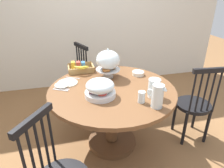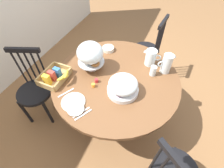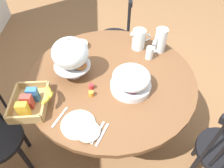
{
  "view_description": "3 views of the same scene",
  "coord_description": "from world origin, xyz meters",
  "px_view_note": "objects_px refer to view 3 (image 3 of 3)",
  "views": [
    {
      "loc": [
        -0.58,
        -1.79,
        1.71
      ],
      "look_at": [
        -0.12,
        0.05,
        0.79
      ],
      "focal_mm": 32.58,
      "sensor_mm": 36.0,
      "label": 1
    },
    {
      "loc": [
        -1.22,
        -0.38,
        1.99
      ],
      "look_at": [
        -0.22,
        0.05,
        0.74
      ],
      "focal_mm": 26.45,
      "sensor_mm": 36.0,
      "label": 2
    },
    {
      "loc": [
        -1.28,
        0.12,
        1.85
      ],
      "look_at": [
        -0.22,
        0.05,
        0.74
      ],
      "focal_mm": 32.37,
      "sensor_mm": 36.0,
      "label": 3
    }
  ],
  "objects_px": {
    "fruit_platter_covered": "(131,80)",
    "milk_pitcher": "(160,41)",
    "cereal_basket": "(31,101)",
    "cereal_bowl": "(80,45)",
    "pastry_stand_with_dome": "(70,54)",
    "orange_juice_pitcher": "(139,40)",
    "dining_table": "(111,91)",
    "windsor_chair_facing_door": "(224,155)",
    "drinking_glass": "(150,53)",
    "windsor_chair_near_window": "(117,38)",
    "china_plate_large": "(78,124)",
    "china_plate_small": "(88,131)"
  },
  "relations": [
    {
      "from": "dining_table",
      "to": "china_plate_small",
      "type": "relative_size",
      "value": 8.88
    },
    {
      "from": "china_plate_large",
      "to": "china_plate_small",
      "type": "xyz_separation_m",
      "value": [
        -0.06,
        -0.07,
        0.01
      ]
    },
    {
      "from": "pastry_stand_with_dome",
      "to": "cereal_bowl",
      "type": "distance_m",
      "value": 0.4
    },
    {
      "from": "orange_juice_pitcher",
      "to": "cereal_bowl",
      "type": "xyz_separation_m",
      "value": [
        0.04,
        0.53,
        -0.06
      ]
    },
    {
      "from": "cereal_basket",
      "to": "dining_table",
      "type": "bearing_deg",
      "value": -63.93
    },
    {
      "from": "orange_juice_pitcher",
      "to": "china_plate_small",
      "type": "xyz_separation_m",
      "value": [
        -0.86,
        0.44,
        -0.07
      ]
    },
    {
      "from": "orange_juice_pitcher",
      "to": "china_plate_small",
      "type": "distance_m",
      "value": 0.96
    },
    {
      "from": "windsor_chair_near_window",
      "to": "cereal_bowl",
      "type": "distance_m",
      "value": 0.75
    },
    {
      "from": "pastry_stand_with_dome",
      "to": "drinking_glass",
      "type": "bearing_deg",
      "value": -75.17
    },
    {
      "from": "orange_juice_pitcher",
      "to": "china_plate_large",
      "type": "distance_m",
      "value": 0.94
    },
    {
      "from": "windsor_chair_near_window",
      "to": "fruit_platter_covered",
      "type": "bearing_deg",
      "value": -179.28
    },
    {
      "from": "fruit_platter_covered",
      "to": "cereal_basket",
      "type": "bearing_deg",
      "value": 99.94
    },
    {
      "from": "windsor_chair_facing_door",
      "to": "fruit_platter_covered",
      "type": "height_order",
      "value": "windsor_chair_facing_door"
    },
    {
      "from": "china_plate_large",
      "to": "pastry_stand_with_dome",
      "type": "bearing_deg",
      "value": 7.14
    },
    {
      "from": "pastry_stand_with_dome",
      "to": "drinking_glass",
      "type": "xyz_separation_m",
      "value": [
        0.17,
        -0.63,
        -0.14
      ]
    },
    {
      "from": "dining_table",
      "to": "fruit_platter_covered",
      "type": "bearing_deg",
      "value": -138.34
    },
    {
      "from": "orange_juice_pitcher",
      "to": "milk_pitcher",
      "type": "height_order",
      "value": "milk_pitcher"
    },
    {
      "from": "dining_table",
      "to": "cereal_basket",
      "type": "xyz_separation_m",
      "value": [
        -0.27,
        0.56,
        0.23
      ]
    },
    {
      "from": "dining_table",
      "to": "pastry_stand_with_dome",
      "type": "height_order",
      "value": "pastry_stand_with_dome"
    },
    {
      "from": "windsor_chair_facing_door",
      "to": "dining_table",
      "type": "bearing_deg",
      "value": 53.12
    },
    {
      "from": "china_plate_large",
      "to": "windsor_chair_facing_door",
      "type": "bearing_deg",
      "value": -97.48
    },
    {
      "from": "orange_juice_pitcher",
      "to": "china_plate_large",
      "type": "height_order",
      "value": "orange_juice_pitcher"
    },
    {
      "from": "dining_table",
      "to": "fruit_platter_covered",
      "type": "distance_m",
      "value": 0.34
    },
    {
      "from": "windsor_chair_facing_door",
      "to": "fruit_platter_covered",
      "type": "relative_size",
      "value": 3.25
    },
    {
      "from": "orange_juice_pitcher",
      "to": "china_plate_small",
      "type": "relative_size",
      "value": 1.32
    },
    {
      "from": "fruit_platter_covered",
      "to": "drinking_glass",
      "type": "height_order",
      "value": "fruit_platter_covered"
    },
    {
      "from": "pastry_stand_with_dome",
      "to": "china_plate_small",
      "type": "height_order",
      "value": "pastry_stand_with_dome"
    },
    {
      "from": "windsor_chair_facing_door",
      "to": "drinking_glass",
      "type": "relative_size",
      "value": 8.86
    },
    {
      "from": "china_plate_small",
      "to": "orange_juice_pitcher",
      "type": "bearing_deg",
      "value": -26.95
    },
    {
      "from": "orange_juice_pitcher",
      "to": "milk_pitcher",
      "type": "xyz_separation_m",
      "value": [
        -0.05,
        -0.18,
        0.02
      ]
    },
    {
      "from": "orange_juice_pitcher",
      "to": "china_plate_small",
      "type": "height_order",
      "value": "orange_juice_pitcher"
    },
    {
      "from": "china_plate_large",
      "to": "orange_juice_pitcher",
      "type": "bearing_deg",
      "value": -32.22
    },
    {
      "from": "cereal_basket",
      "to": "cereal_bowl",
      "type": "bearing_deg",
      "value": -23.91
    },
    {
      "from": "pastry_stand_with_dome",
      "to": "orange_juice_pitcher",
      "type": "distance_m",
      "value": 0.66
    },
    {
      "from": "dining_table",
      "to": "milk_pitcher",
      "type": "relative_size",
      "value": 6.15
    },
    {
      "from": "dining_table",
      "to": "cereal_bowl",
      "type": "xyz_separation_m",
      "value": [
        0.39,
        0.26,
        0.21
      ]
    },
    {
      "from": "china_plate_small",
      "to": "cereal_bowl",
      "type": "relative_size",
      "value": 1.07
    },
    {
      "from": "cereal_basket",
      "to": "drinking_glass",
      "type": "xyz_separation_m",
      "value": [
        0.47,
        -0.89,
        0.01
      ]
    },
    {
      "from": "orange_juice_pitcher",
      "to": "windsor_chair_facing_door",
      "type": "bearing_deg",
      "value": -151.32
    },
    {
      "from": "dining_table",
      "to": "cereal_bowl",
      "type": "distance_m",
      "value": 0.51
    },
    {
      "from": "drinking_glass",
      "to": "china_plate_small",
      "type": "bearing_deg",
      "value": 144.12
    },
    {
      "from": "drinking_glass",
      "to": "milk_pitcher",
      "type": "bearing_deg",
      "value": -46.37
    },
    {
      "from": "windsor_chair_near_window",
      "to": "china_plate_small",
      "type": "xyz_separation_m",
      "value": [
        -1.47,
        0.29,
        0.3
      ]
    },
    {
      "from": "windsor_chair_near_window",
      "to": "windsor_chair_facing_door",
      "type": "height_order",
      "value": "same"
    },
    {
      "from": "orange_juice_pitcher",
      "to": "drinking_glass",
      "type": "distance_m",
      "value": 0.17
    },
    {
      "from": "fruit_platter_covered",
      "to": "milk_pitcher",
      "type": "xyz_separation_m",
      "value": [
        0.45,
        -0.31,
        0.01
      ]
    },
    {
      "from": "windsor_chair_facing_door",
      "to": "china_plate_small",
      "type": "relative_size",
      "value": 6.5
    },
    {
      "from": "windsor_chair_near_window",
      "to": "cereal_basket",
      "type": "distance_m",
      "value": 1.44
    },
    {
      "from": "milk_pitcher",
      "to": "cereal_basket",
      "type": "distance_m",
      "value": 1.15
    },
    {
      "from": "milk_pitcher",
      "to": "drinking_glass",
      "type": "bearing_deg",
      "value": 133.63
    }
  ]
}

